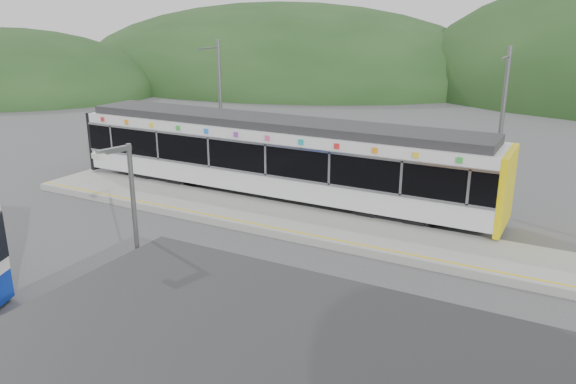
% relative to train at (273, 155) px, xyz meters
% --- Properties ---
extents(ground, '(120.00, 120.00, 0.00)m').
position_rel_train_xyz_m(ground, '(2.32, -6.00, -2.06)').
color(ground, '#4C4C4F').
rests_on(ground, ground).
extents(hills, '(146.00, 149.00, 26.00)m').
position_rel_train_xyz_m(hills, '(8.51, -0.71, -2.06)').
color(hills, '#1E3D19').
rests_on(hills, ground).
extents(platform, '(26.00, 3.20, 0.30)m').
position_rel_train_xyz_m(platform, '(2.32, -2.70, -1.91)').
color(platform, '#9E9E99').
rests_on(platform, ground).
extents(yellow_line, '(26.00, 0.10, 0.01)m').
position_rel_train_xyz_m(yellow_line, '(2.32, -4.00, -1.76)').
color(yellow_line, yellow).
rests_on(yellow_line, platform).
extents(train, '(20.44, 3.01, 3.74)m').
position_rel_train_xyz_m(train, '(0.00, 0.00, 0.00)').
color(train, black).
rests_on(train, ground).
extents(catenary_mast_west, '(0.18, 1.80, 7.00)m').
position_rel_train_xyz_m(catenary_mast_west, '(-4.68, 2.56, 1.58)').
color(catenary_mast_west, slate).
rests_on(catenary_mast_west, ground).
extents(catenary_mast_east, '(0.18, 1.80, 7.00)m').
position_rel_train_xyz_m(catenary_mast_east, '(9.32, 2.56, 1.58)').
color(catenary_mast_east, slate).
rests_on(catenary_mast_east, ground).
extents(lamp_post, '(0.38, 0.97, 5.24)m').
position_rel_train_xyz_m(lamp_post, '(2.98, -12.10, 1.08)').
color(lamp_post, slate).
rests_on(lamp_post, ground).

